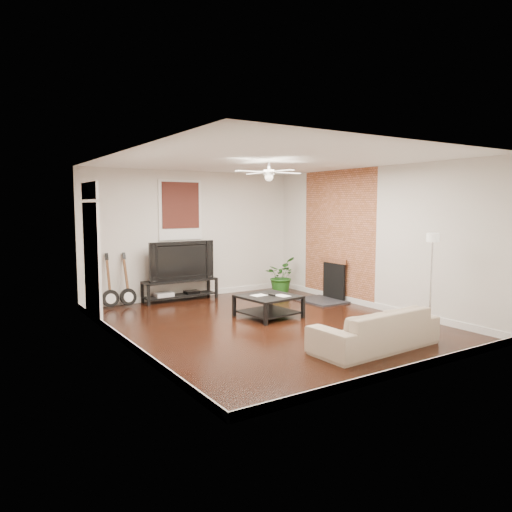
% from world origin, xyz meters
% --- Properties ---
extents(room, '(5.01, 6.01, 2.81)m').
position_xyz_m(room, '(0.00, 0.00, 1.40)').
color(room, black).
rests_on(room, ground).
extents(brick_accent, '(0.02, 2.20, 2.80)m').
position_xyz_m(brick_accent, '(2.49, 1.00, 1.40)').
color(brick_accent, '#9C5732').
rests_on(brick_accent, floor).
extents(fireplace, '(0.80, 1.10, 0.92)m').
position_xyz_m(fireplace, '(2.20, 1.00, 0.46)').
color(fireplace, black).
rests_on(fireplace, floor).
extents(window_back, '(1.00, 0.06, 1.30)m').
position_xyz_m(window_back, '(-0.30, 2.97, 1.95)').
color(window_back, '#39170F').
rests_on(window_back, wall_back).
extents(door_left, '(0.08, 1.00, 2.50)m').
position_xyz_m(door_left, '(-2.46, 1.90, 1.25)').
color(door_left, white).
rests_on(door_left, wall_left).
extents(tv_stand, '(1.62, 0.43, 0.45)m').
position_xyz_m(tv_stand, '(-0.42, 2.78, 0.23)').
color(tv_stand, black).
rests_on(tv_stand, floor).
extents(tv, '(1.45, 0.19, 0.84)m').
position_xyz_m(tv, '(-0.42, 2.80, 0.87)').
color(tv, black).
rests_on(tv, tv_stand).
extents(coffee_table, '(1.06, 1.06, 0.40)m').
position_xyz_m(coffee_table, '(0.29, 0.43, 0.20)').
color(coffee_table, black).
rests_on(coffee_table, floor).
extents(sofa, '(2.02, 0.86, 0.58)m').
position_xyz_m(sofa, '(0.47, -2.02, 0.29)').
color(sofa, tan).
rests_on(sofa, floor).
extents(floor_lamp, '(0.28, 0.28, 1.62)m').
position_xyz_m(floor_lamp, '(1.82, -1.92, 0.81)').
color(floor_lamp, silver).
rests_on(floor_lamp, floor).
extents(potted_plant, '(0.99, 1.00, 0.84)m').
position_xyz_m(potted_plant, '(1.88, 2.28, 0.42)').
color(potted_plant, '#205A19').
rests_on(potted_plant, floor).
extents(guitar_left, '(0.35, 0.25, 1.12)m').
position_xyz_m(guitar_left, '(-1.94, 2.75, 0.56)').
color(guitar_left, black).
rests_on(guitar_left, floor).
extents(guitar_right, '(0.37, 0.29, 1.12)m').
position_xyz_m(guitar_right, '(-1.59, 2.72, 0.56)').
color(guitar_right, black).
rests_on(guitar_right, floor).
extents(ceiling_fan, '(1.24, 1.24, 0.32)m').
position_xyz_m(ceiling_fan, '(0.00, 0.00, 2.60)').
color(ceiling_fan, white).
rests_on(ceiling_fan, ceiling).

